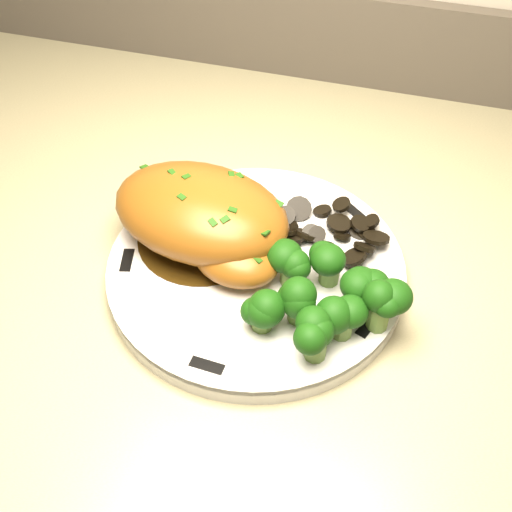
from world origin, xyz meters
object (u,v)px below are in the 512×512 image
(counter, at_px, (488,504))
(broccoli_florets, at_px, (323,297))
(plate, at_px, (256,270))
(chicken_breast, at_px, (205,218))

(counter, distance_m, broccoli_florets, 0.58)
(broccoli_florets, bearing_deg, plate, 148.78)
(plate, xyz_separation_m, chicken_breast, (-0.05, 0.01, 0.04))
(plate, xyz_separation_m, broccoli_florets, (0.07, -0.04, 0.03))
(counter, relative_size, chicken_breast, 11.17)
(counter, distance_m, chicken_breast, 0.65)
(counter, relative_size, plate, 7.60)
(counter, bearing_deg, broccoli_florets, -158.57)
(plate, distance_m, broccoli_florets, 0.09)
(plate, distance_m, chicken_breast, 0.07)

